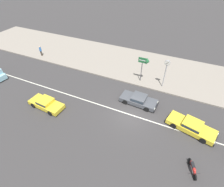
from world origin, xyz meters
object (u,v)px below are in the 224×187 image
at_px(sedan_yellow_4, 192,126).
at_px(street_clock, 166,67).
at_px(sedan_yellow_0, 46,103).
at_px(motorcycle_0, 193,168).
at_px(sedan_dark_grey_1, 139,100).
at_px(arrow_signboard, 147,62).
at_px(pedestrian_near_clock, 41,50).

distance_m(sedan_yellow_4, street_clock, 7.53).
xyz_separation_m(sedan_yellow_0, motorcycle_0, (15.82, -1.02, -0.11)).
height_order(sedan_yellow_0, sedan_dark_grey_1, same).
relative_size(street_clock, arrow_signboard, 1.09).
distance_m(sedan_yellow_0, street_clock, 14.70).
distance_m(sedan_yellow_4, pedestrian_near_clock, 25.06).
xyz_separation_m(sedan_yellow_4, pedestrian_near_clock, (-24.34, 5.92, 0.61)).
bearing_deg(sedan_dark_grey_1, street_clock, 66.52).
relative_size(sedan_yellow_4, street_clock, 1.31).
bearing_deg(arrow_signboard, street_clock, -0.09).
height_order(sedan_yellow_0, sedan_yellow_4, same).
distance_m(sedan_yellow_0, sedan_yellow_4, 15.66).
bearing_deg(sedan_yellow_0, arrow_signboard, 46.59).
distance_m(sedan_yellow_4, arrow_signboard, 9.15).
bearing_deg(street_clock, sedan_yellow_0, -140.53).
bearing_deg(pedestrian_near_clock, sedan_yellow_4, -13.68).
distance_m(motorcycle_0, pedestrian_near_clock, 26.95).
height_order(sedan_dark_grey_1, pedestrian_near_clock, pedestrian_near_clock).
bearing_deg(sedan_yellow_4, street_clock, 125.15).
xyz_separation_m(sedan_yellow_4, arrow_signboard, (-6.57, 5.83, 2.56)).
distance_m(sedan_yellow_0, pedestrian_near_clock, 13.00).
xyz_separation_m(arrow_signboard, pedestrian_near_clock, (-17.78, 0.10, -1.95)).
bearing_deg(sedan_yellow_4, arrow_signboard, 138.43).
xyz_separation_m(sedan_yellow_0, street_clock, (11.19, 9.21, 2.45)).
height_order(street_clock, arrow_signboard, street_clock).
xyz_separation_m(sedan_dark_grey_1, pedestrian_near_clock, (-18.40, 4.34, 0.61)).
relative_size(motorcycle_0, arrow_signboard, 0.49).
height_order(sedan_yellow_4, arrow_signboard, arrow_signboard).
xyz_separation_m(motorcycle_0, pedestrian_near_clock, (-24.88, 10.33, 0.72)).
height_order(sedan_dark_grey_1, sedan_yellow_4, same).
height_order(sedan_dark_grey_1, motorcycle_0, sedan_dark_grey_1).
distance_m(sedan_dark_grey_1, pedestrian_near_clock, 18.92).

